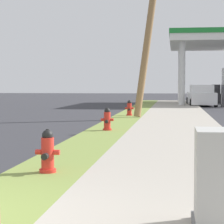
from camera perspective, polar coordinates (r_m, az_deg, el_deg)
fire_hydrant_nearest at (r=8.24m, az=-7.74°, el=-4.96°), size 0.42×0.38×0.74m
fire_hydrant_second at (r=15.58m, az=-0.58°, el=-1.01°), size 0.42×0.38×0.74m
fire_hydrant_third at (r=22.95m, az=2.09°, el=0.39°), size 0.42×0.37×0.74m
utility_pole_midground at (r=22.58m, az=4.83°, el=12.56°), size 2.08×1.61×10.08m
utility_cabinet at (r=5.17m, az=12.80°, el=-8.26°), size 0.57×0.69×1.04m
car_white_by_far_pump at (r=36.06m, az=10.67°, el=1.85°), size 2.12×4.58×1.57m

